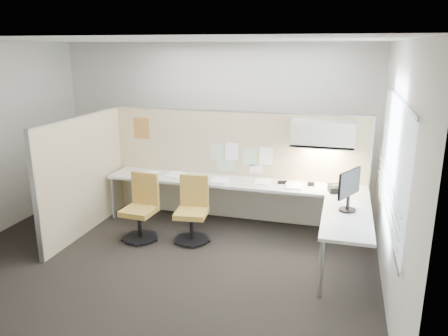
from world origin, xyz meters
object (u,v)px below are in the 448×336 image
(desk, at_px, (252,194))
(phone, at_px, (335,189))
(chair_right, at_px, (192,212))
(monitor, at_px, (349,188))
(chair_left, at_px, (141,209))

(desk, height_order, phone, phone)
(chair_right, height_order, monitor, monitor)
(desk, distance_m, monitor, 1.60)
(monitor, bearing_deg, chair_right, 112.94)
(chair_right, xyz_separation_m, monitor, (2.13, -0.17, 0.60))
(chair_left, height_order, monitor, monitor)
(desk, relative_size, chair_left, 4.22)
(chair_left, xyz_separation_m, phone, (2.70, 0.69, 0.34))
(chair_right, relative_size, phone, 3.68)
(chair_left, relative_size, phone, 3.75)
(chair_left, relative_size, monitor, 1.79)
(desk, xyz_separation_m, phone, (1.20, 0.02, 0.18))
(monitor, bearing_deg, phone, 40.59)
(desk, height_order, chair_left, chair_left)
(chair_left, distance_m, phone, 2.81)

